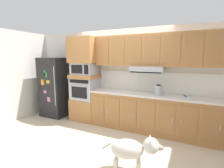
% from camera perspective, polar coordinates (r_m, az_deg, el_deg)
% --- Properties ---
extents(ground_plane, '(9.60, 9.60, 0.00)m').
position_cam_1_polar(ground_plane, '(3.95, -2.72, -17.51)').
color(ground_plane, beige).
extents(back_kitchen_wall, '(6.20, 0.12, 2.50)m').
position_cam_1_polar(back_kitchen_wall, '(4.57, 3.74, 2.54)').
color(back_kitchen_wall, silver).
rests_on(back_kitchen_wall, ground).
extents(side_panel_left, '(0.12, 7.10, 2.50)m').
position_cam_1_polar(side_panel_left, '(5.48, -29.65, 2.45)').
color(side_panel_left, silver).
rests_on(side_panel_left, ground).
extents(refrigerator, '(0.76, 0.73, 1.76)m').
position_cam_1_polar(refrigerator, '(5.38, -18.67, -0.93)').
color(refrigerator, black).
rests_on(refrigerator, ground).
extents(oven_base_cabinet, '(0.74, 0.62, 0.60)m').
position_cam_1_polar(oven_base_cabinet, '(4.92, -8.89, -8.42)').
color(oven_base_cabinet, '#A8703D').
rests_on(oven_base_cabinet, ground).
extents(built_in_oven, '(0.70, 0.62, 0.60)m').
position_cam_1_polar(built_in_oven, '(4.77, -9.08, -1.53)').
color(built_in_oven, '#A8AAAF').
rests_on(built_in_oven, oven_base_cabinet).
extents(appliance_mid_shelf, '(0.74, 0.62, 0.10)m').
position_cam_1_polar(appliance_mid_shelf, '(4.72, -9.16, 2.65)').
color(appliance_mid_shelf, '#A8703D').
rests_on(appliance_mid_shelf, built_in_oven).
extents(microwave, '(0.64, 0.54, 0.32)m').
position_cam_1_polar(microwave, '(4.70, -9.25, 5.19)').
color(microwave, '#A8AAAF').
rests_on(microwave, appliance_mid_shelf).
extents(appliance_upper_cabinet, '(0.74, 0.62, 0.68)m').
position_cam_1_polar(appliance_upper_cabinet, '(4.70, -9.38, 11.28)').
color(appliance_upper_cabinet, '#A8703D').
rests_on(appliance_upper_cabinet, microwave).
extents(lower_cabinet_run, '(2.94, 0.63, 0.88)m').
position_cam_1_polar(lower_cabinet_run, '(4.16, 12.80, -9.76)').
color(lower_cabinet_run, '#A8703D').
rests_on(lower_cabinet_run, ground).
extents(countertop_slab, '(2.98, 0.64, 0.04)m').
position_cam_1_polar(countertop_slab, '(4.04, 13.04, -3.56)').
color(countertop_slab, beige).
rests_on(countertop_slab, lower_cabinet_run).
extents(backsplash_panel, '(2.98, 0.02, 0.50)m').
position_cam_1_polar(backsplash_panel, '(4.27, 14.01, 0.75)').
color(backsplash_panel, silver).
rests_on(backsplash_panel, countertop_slab).
extents(upper_cabinet_with_hood, '(2.94, 0.48, 0.88)m').
position_cam_1_polar(upper_cabinet_with_hood, '(4.07, 13.83, 10.70)').
color(upper_cabinet_with_hood, '#A8703D').
rests_on(upper_cabinet_with_hood, backsplash_panel).
extents(screwdriver, '(0.17, 0.16, 0.03)m').
position_cam_1_polar(screwdriver, '(4.00, 23.83, -3.74)').
color(screwdriver, blue).
rests_on(screwdriver, countertop_slab).
extents(electric_kettle, '(0.17, 0.17, 0.24)m').
position_cam_1_polar(electric_kettle, '(3.94, 15.47, -2.01)').
color(electric_kettle, '#A8AAAF').
rests_on(electric_kettle, countertop_slab).
extents(dog, '(0.93, 0.44, 0.60)m').
position_cam_1_polar(dog, '(2.76, 7.11, -21.13)').
color(dog, beige).
rests_on(dog, ground).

